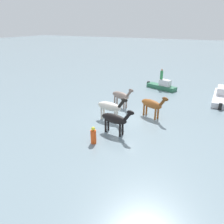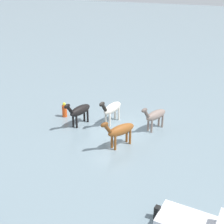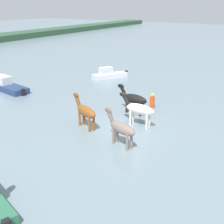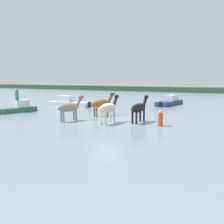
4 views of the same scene
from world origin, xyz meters
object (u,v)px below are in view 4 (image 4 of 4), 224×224
(horse_dun_straggler, at_px, (108,108))
(horse_rear_stallion, at_px, (102,103))
(boat_motor_center, at_px, (19,109))
(boat_dinghy_port, at_px, (170,102))
(horse_dark_mare, at_px, (70,107))
(person_boatman_standing, at_px, (17,95))
(boat_tender_starboard, at_px, (68,103))
(buoy_channel_marker, at_px, (160,119))
(horse_gray_outer, at_px, (139,108))

(horse_dun_straggler, bearing_deg, horse_rear_stallion, 41.20)
(boat_motor_center, distance_m, boat_dinghy_port, 17.53)
(horse_rear_stallion, height_order, boat_dinghy_port, horse_rear_stallion)
(horse_dark_mare, height_order, person_boatman_standing, person_boatman_standing)
(horse_rear_stallion, relative_size, boat_dinghy_port, 0.45)
(boat_tender_starboard, relative_size, person_boatman_standing, 4.81)
(horse_rear_stallion, height_order, buoy_channel_marker, horse_rear_stallion)
(boat_motor_center, bearing_deg, person_boatman_standing, -150.12)
(horse_rear_stallion, bearing_deg, horse_dark_mare, -174.96)
(boat_tender_starboard, bearing_deg, person_boatman_standing, 79.86)
(horse_gray_outer, distance_m, boat_tender_starboard, 12.87)
(boat_dinghy_port, bearing_deg, buoy_channel_marker, -159.74)
(person_boatman_standing, distance_m, buoy_channel_marker, 14.23)
(horse_gray_outer, bearing_deg, horse_dark_mare, 118.21)
(person_boatman_standing, bearing_deg, boat_dinghy_port, 47.53)
(horse_gray_outer, relative_size, person_boatman_standing, 2.16)
(horse_gray_outer, distance_m, person_boatman_standing, 12.40)
(boat_dinghy_port, bearing_deg, horse_dun_straggler, -174.91)
(horse_rear_stallion, distance_m, boat_dinghy_port, 12.00)
(boat_dinghy_port, relative_size, person_boatman_standing, 4.68)
(buoy_channel_marker, bearing_deg, boat_dinghy_port, 99.55)
(horse_gray_outer, bearing_deg, buoy_channel_marker, -101.86)
(horse_dun_straggler, relative_size, boat_tender_starboard, 0.46)
(horse_dun_straggler, xyz_separation_m, boat_dinghy_port, (1.40, 14.21, -0.81))
(horse_dark_mare, bearing_deg, boat_motor_center, 95.21)
(horse_dark_mare, bearing_deg, boat_tender_starboard, 56.14)
(horse_rear_stallion, bearing_deg, boat_tender_starboard, 79.40)
(horse_rear_stallion, xyz_separation_m, buoy_channel_marker, (5.69, -2.07, -0.60))
(buoy_channel_marker, bearing_deg, horse_dun_straggler, -169.65)
(horse_dark_mare, distance_m, person_boatman_standing, 7.61)
(person_boatman_standing, bearing_deg, boat_tender_starboard, 79.31)
(person_boatman_standing, relative_size, buoy_channel_marker, 1.04)
(boat_motor_center, height_order, boat_tender_starboard, boat_tender_starboard)
(boat_tender_starboard, bearing_deg, boat_dinghy_port, -148.06)
(horse_dark_mare, bearing_deg, horse_rear_stallion, 0.36)
(horse_rear_stallion, distance_m, boat_motor_center, 8.66)
(boat_dinghy_port, xyz_separation_m, person_boatman_standing, (-11.89, -12.99, 1.38))
(boat_dinghy_port, bearing_deg, person_boatman_standing, 148.24)
(horse_dark_mare, xyz_separation_m, buoy_channel_marker, (6.78, 1.14, -0.55))
(horse_rear_stallion, distance_m, horse_gray_outer, 4.15)
(horse_dun_straggler, bearing_deg, buoy_channel_marker, -74.86)
(boat_dinghy_port, height_order, person_boatman_standing, person_boatman_standing)
(horse_gray_outer, bearing_deg, horse_rear_stallion, 78.56)
(boat_dinghy_port, distance_m, buoy_channel_marker, 13.73)
(horse_dun_straggler, bearing_deg, boat_motor_center, 87.42)
(horse_gray_outer, distance_m, boat_dinghy_port, 12.91)
(buoy_channel_marker, bearing_deg, boat_tender_starboard, 151.52)
(horse_rear_stallion, height_order, horse_dark_mare, horse_rear_stallion)
(horse_gray_outer, bearing_deg, boat_dinghy_port, 10.53)
(boat_tender_starboard, height_order, boat_dinghy_port, boat_tender_starboard)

